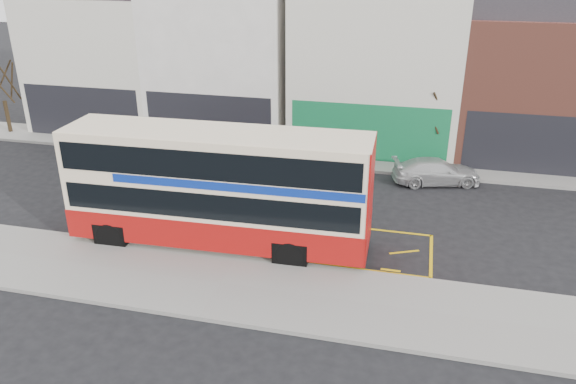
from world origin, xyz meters
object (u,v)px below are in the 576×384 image
(car_grey, at_px, (237,149))
(car_white, at_px, (436,171))
(car_silver, at_px, (114,143))
(street_tree_right, at_px, (437,99))
(double_decker_bus, at_px, (219,187))
(bus_stop_post, at_px, (122,198))

(car_grey, bearing_deg, car_white, -113.23)
(car_silver, height_order, street_tree_right, street_tree_right)
(double_decker_bus, xyz_separation_m, car_white, (8.12, 8.33, -1.79))
(car_grey, bearing_deg, street_tree_right, -97.60)
(car_silver, relative_size, street_tree_right, 0.80)
(car_silver, height_order, car_white, car_silver)
(car_white, bearing_deg, car_grey, 70.65)
(car_silver, xyz_separation_m, car_grey, (6.86, 0.95, -0.10))
(car_white, bearing_deg, bus_stop_post, 113.66)
(bus_stop_post, height_order, street_tree_right, street_tree_right)
(car_white, bearing_deg, street_tree_right, -9.88)
(bus_stop_post, distance_m, car_grey, 10.27)
(double_decker_bus, relative_size, car_silver, 2.79)
(bus_stop_post, bearing_deg, car_silver, 117.50)
(car_grey, relative_size, car_white, 0.87)
(bus_stop_post, bearing_deg, car_white, 34.13)
(street_tree_right, bearing_deg, double_decker_bus, -125.14)
(double_decker_bus, distance_m, street_tree_right, 13.71)
(double_decker_bus, bearing_deg, street_tree_right, 53.13)
(car_grey, height_order, street_tree_right, street_tree_right)
(bus_stop_post, xyz_separation_m, car_white, (11.64, 9.32, -1.38))
(street_tree_right, bearing_deg, car_white, -84.87)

